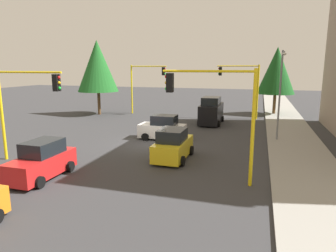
# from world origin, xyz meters

# --- Properties ---
(ground_plane) EXTENTS (120.00, 120.00, 0.00)m
(ground_plane) POSITION_xyz_m (0.00, 0.00, 0.00)
(ground_plane) COLOR #353538
(sidewalk_kerb) EXTENTS (80.00, 4.00, 0.15)m
(sidewalk_kerb) POSITION_xyz_m (-5.00, 10.50, 0.07)
(sidewalk_kerb) COLOR gray
(sidewalk_kerb) RESTS_ON ground
(traffic_signal_near_left) EXTENTS (0.36, 4.59, 5.72)m
(traffic_signal_near_left) POSITION_xyz_m (6.00, 5.70, 4.05)
(traffic_signal_near_left) COLOR yellow
(traffic_signal_near_left) RESTS_ON ground
(traffic_signal_near_right) EXTENTS (0.36, 4.59, 5.62)m
(traffic_signal_near_right) POSITION_xyz_m (6.00, -5.69, 3.98)
(traffic_signal_near_right) COLOR yellow
(traffic_signal_near_right) RESTS_ON ground
(traffic_signal_far_left) EXTENTS (0.36, 4.59, 5.99)m
(traffic_signal_far_left) POSITION_xyz_m (-14.00, 5.75, 4.22)
(traffic_signal_far_left) COLOR yellow
(traffic_signal_far_left) RESTS_ON ground
(traffic_signal_far_right) EXTENTS (0.36, 4.59, 5.96)m
(traffic_signal_far_right) POSITION_xyz_m (-14.00, -5.74, 4.20)
(traffic_signal_far_right) COLOR yellow
(traffic_signal_far_right) RESTS_ON ground
(street_lamp_curbside) EXTENTS (2.15, 0.28, 7.00)m
(street_lamp_curbside) POSITION_xyz_m (-3.61, 9.20, 4.35)
(street_lamp_curbside) COLOR slate
(street_lamp_curbside) RESTS_ON ground
(tree_roadside_far) EXTENTS (4.42, 4.42, 8.08)m
(tree_roadside_far) POSITION_xyz_m (-18.00, 9.50, 5.31)
(tree_roadside_far) COLOR brown
(tree_roadside_far) RESTS_ON ground
(tree_opposite_side) EXTENTS (4.84, 4.84, 8.88)m
(tree_opposite_side) POSITION_xyz_m (-12.00, -11.00, 5.84)
(tree_opposite_side) COLOR brown
(tree_opposite_side) RESTS_ON ground
(delivery_van_black) EXTENTS (4.80, 2.22, 2.77)m
(delivery_van_black) POSITION_xyz_m (-9.84, 3.08, 1.28)
(delivery_van_black) COLOR black
(delivery_van_black) RESTS_ON ground
(car_white) EXTENTS (1.95, 3.70, 1.98)m
(car_white) POSITION_xyz_m (-2.00, 0.39, 0.89)
(car_white) COLOR white
(car_white) RESTS_ON ground
(car_yellow) EXTENTS (3.92, 2.07, 1.98)m
(car_yellow) POSITION_xyz_m (2.90, 2.64, 0.90)
(car_yellow) COLOR yellow
(car_yellow) RESTS_ON ground
(car_red) EXTENTS (3.98, 1.95, 1.98)m
(car_red) POSITION_xyz_m (8.02, -3.08, 0.90)
(car_red) COLOR red
(car_red) RESTS_ON ground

